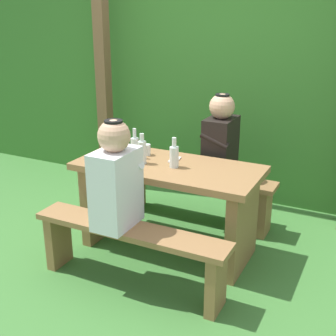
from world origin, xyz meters
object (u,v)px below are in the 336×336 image
person_white_shirt (116,178)px  bottle_right (142,151)px  bottle_left (135,147)px  bench_far (197,187)px  picnic_table (168,192)px  drinking_glass (146,150)px  bench_near (130,244)px  cell_phone (174,160)px  person_black_coat (220,140)px  bottle_center (174,156)px

person_white_shirt → bottle_right: 0.52m
person_white_shirt → bottle_left: (-0.21, 0.60, 0.02)m
bench_far → bottle_right: (-0.19, -0.63, 0.48)m
picnic_table → drinking_glass: bearing=152.7°
bench_near → cell_phone: 0.79m
person_black_coat → bottle_center: 0.62m
picnic_table → bottle_right: bearing=-161.9°
picnic_table → bench_near: picnic_table is taller
bench_near → drinking_glass: 0.87m
picnic_table → bottle_right: (-0.19, -0.06, 0.32)m
drinking_glass → bottle_right: bearing=-69.7°
bench_near → cell_phone: bearing=90.2°
drinking_glass → cell_phone: 0.26m
picnic_table → cell_phone: cell_phone is taller
bench_near → bottle_center: bearing=83.1°
bench_near → person_white_shirt: 0.47m
cell_phone → picnic_table: bearing=-98.6°
picnic_table → bench_near: (0.00, -0.57, -0.16)m
bench_near → person_black_coat: size_ratio=1.95×
drinking_glass → bottle_center: (0.32, -0.16, 0.04)m
bottle_right → person_black_coat: bearing=58.1°
picnic_table → bench_near: 0.60m
picnic_table → person_white_shirt: (-0.09, -0.57, 0.29)m
person_white_shirt → drinking_glass: size_ratio=8.15×
bottle_left → cell_phone: bottle_left is taller
person_black_coat → bottle_center: bearing=-103.1°
picnic_table → person_black_coat: person_black_coat is taller
person_white_shirt → bottle_center: person_white_shirt is taller
person_white_shirt → person_black_coat: 1.18m
picnic_table → person_black_coat: 0.67m
bench_far → bottle_center: 0.77m
picnic_table → bottle_center: bottle_center is taller
bottle_left → drinking_glass: bearing=66.2°
bottle_left → bottle_right: (0.12, -0.09, 0.01)m
person_white_shirt → person_black_coat: (0.30, 1.14, 0.00)m
person_white_shirt → bottle_left: size_ratio=3.03×
picnic_table → bottle_center: 0.32m
bench_far → person_black_coat: person_black_coat is taller
person_black_coat → cell_phone: person_black_coat is taller
picnic_table → person_black_coat: size_ratio=1.95×
bottle_left → picnic_table: bearing=-5.7°
bench_far → bottle_right: bottle_right is taller
drinking_glass → picnic_table: bearing=-27.3°
person_black_coat → bottle_left: bearing=-133.4°
bottle_center → cell_phone: bearing=115.0°
person_black_coat → bottle_left: person_black_coat is taller
person_black_coat → drinking_glass: bearing=-136.8°
person_black_coat → drinking_glass: size_ratio=8.15×
person_white_shirt → drinking_glass: (-0.17, 0.70, -0.03)m
bench_near → bottle_left: bearing=116.7°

